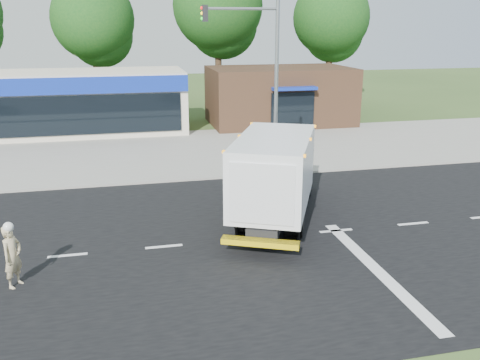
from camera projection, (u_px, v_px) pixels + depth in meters
The scene contains 11 objects.
ground at pixel (253, 239), 17.17m from camera, with size 120.00×120.00×0.00m, color #385123.
road_asphalt at pixel (253, 239), 17.17m from camera, with size 60.00×14.00×0.02m, color black.
sidewalk at pixel (212, 171), 24.79m from camera, with size 60.00×2.40×0.12m, color gray.
parking_apron at pixel (196, 146), 30.21m from camera, with size 60.00×9.00×0.02m, color gray.
lane_markings at pixel (304, 251), 16.19m from camera, with size 55.20×7.00×0.01m.
ems_box_truck at pixel (277, 169), 18.42m from camera, with size 5.17×7.71×3.30m.
emergency_worker at pixel (12, 255), 13.81m from camera, with size 0.69×0.78×1.90m.
retail_strip_mall at pixel (46, 103), 33.25m from camera, with size 18.00×6.20×4.00m.
brown_storefront at pixel (280, 96), 36.68m from camera, with size 10.00×6.70×4.00m.
traffic_signal_pole at pixel (263, 70), 23.30m from camera, with size 3.51×0.25×8.00m.
background_trees at pixel (159, 18), 41.07m from camera, with size 36.77×7.39×12.10m.
Camera 1 is at (-3.92, -15.33, 6.96)m, focal length 38.00 mm.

